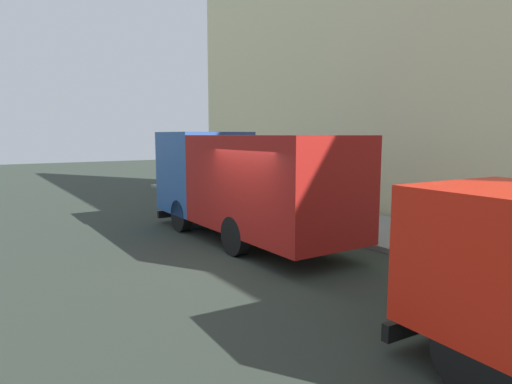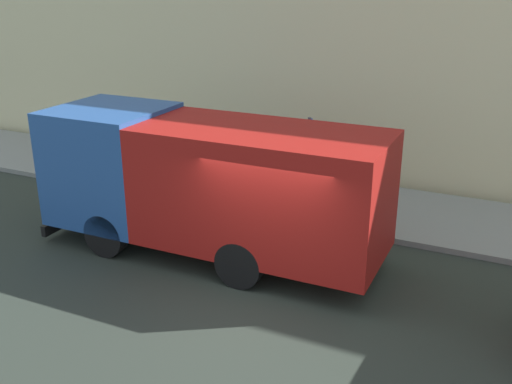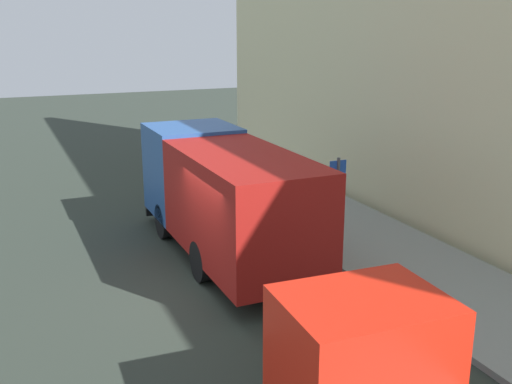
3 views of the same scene
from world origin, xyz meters
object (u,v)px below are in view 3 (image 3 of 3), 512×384
(large_utility_truck, at_px, (224,193))
(traffic_cone_orange, at_px, (248,182))
(pedestrian_walking, at_px, (281,171))
(street_sign_post, at_px, (337,198))

(large_utility_truck, height_order, traffic_cone_orange, large_utility_truck)
(pedestrian_walking, relative_size, traffic_cone_orange, 2.32)
(large_utility_truck, bearing_deg, traffic_cone_orange, 60.58)
(pedestrian_walking, xyz_separation_m, traffic_cone_orange, (-0.78, 0.92, -0.50))
(large_utility_truck, relative_size, traffic_cone_orange, 10.28)
(pedestrian_walking, relative_size, street_sign_post, 0.68)
(traffic_cone_orange, bearing_deg, large_utility_truck, -119.12)
(large_utility_truck, height_order, pedestrian_walking, large_utility_truck)
(traffic_cone_orange, bearing_deg, street_sign_post, -92.01)
(large_utility_truck, distance_m, street_sign_post, 2.75)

